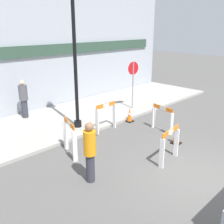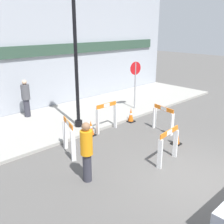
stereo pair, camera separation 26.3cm
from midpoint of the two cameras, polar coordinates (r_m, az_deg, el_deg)
ground_plane at (r=7.41m, az=19.99°, el=-14.44°), size 60.00×60.00×0.00m
sidewalk_slab at (r=11.37m, az=-10.05°, el=-1.64°), size 18.00×3.92×0.11m
storefront_facade at (r=12.52m, az=-16.05°, el=12.46°), size 18.00×0.22×5.50m
streetlamp_post at (r=9.70m, az=-7.26°, el=15.71°), size 0.44×0.44×5.22m
stop_sign at (r=12.27m, az=5.70°, el=7.47°), size 0.60×0.11×2.21m
barricade_0 at (r=8.22m, az=-8.48°, el=-5.22°), size 0.43×0.96×1.13m
barricade_1 at (r=7.89m, az=13.09°, el=-6.91°), size 0.99×0.24×1.04m
barricade_2 at (r=10.13m, az=11.81°, el=-1.25°), size 0.28×0.99×0.99m
barricade_3 at (r=9.97m, az=-0.42°, el=-0.82°), size 0.97×0.14×1.11m
traffic_cone_0 at (r=9.66m, az=-3.84°, el=-3.57°), size 0.30×0.30×0.59m
traffic_cone_1 at (r=9.21m, az=14.72°, el=-4.81°), size 0.30×0.30×0.73m
traffic_cone_2 at (r=11.05m, az=4.81°, el=-0.70°), size 0.30×0.30×0.61m
person_worker at (r=6.69m, az=-4.41°, el=-8.28°), size 0.42×0.42×1.63m
person_pedestrian at (r=11.72m, az=-17.63°, el=3.07°), size 0.48×0.48×1.62m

